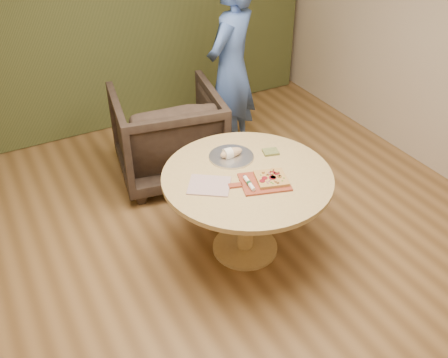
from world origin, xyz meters
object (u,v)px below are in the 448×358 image
flatbread_pizza (271,178)px  cutlery_roll (249,183)px  bread_roll (230,153)px  armchair (167,130)px  pedestal_table (247,190)px  person_standing (231,69)px  serving_tray (231,157)px  pizza_paddle (263,182)px

flatbread_pizza → cutlery_roll: 0.18m
bread_roll → armchair: size_ratio=0.19×
bread_roll → armchair: armchair is taller
pedestal_table → bread_roll: 0.33m
cutlery_roll → person_standing: 1.73m
flatbread_pizza → serving_tray: flatbread_pizza is taller
pizza_paddle → cutlery_roll: cutlery_roll is taller
flatbread_pizza → armchair: size_ratio=0.28×
serving_tray → armchair: 1.10m
bread_roll → person_standing: person_standing is taller
pedestal_table → flatbread_pizza: flatbread_pizza is taller
bread_roll → person_standing: (0.65, 1.16, 0.15)m
pedestal_table → cutlery_roll: cutlery_roll is taller
flatbread_pizza → person_standing: size_ratio=0.15×
armchair → pizza_paddle: bearing=105.9°
flatbread_pizza → serving_tray: 0.44m
cutlery_roll → flatbread_pizza: bearing=2.5°
serving_tray → person_standing: (0.65, 1.16, 0.18)m
pedestal_table → cutlery_roll: 0.23m
serving_tray → flatbread_pizza: bearing=-77.0°
flatbread_pizza → armchair: armchair is taller
pedestal_table → cutlery_roll: bearing=-116.3°
pizza_paddle → person_standing: person_standing is taller
pedestal_table → pizza_paddle: bearing=-73.3°
pedestal_table → pizza_paddle: pizza_paddle is taller
person_standing → serving_tray: bearing=28.3°
pizza_paddle → cutlery_roll: (-0.11, 0.01, 0.02)m
flatbread_pizza → bread_roll: bearing=104.1°
person_standing → flatbread_pizza: bearing=38.5°
bread_roll → pizza_paddle: bearing=-84.3°
flatbread_pizza → bread_roll: size_ratio=1.43×
bread_roll → flatbread_pizza: bearing=-75.9°
serving_tray → bread_roll: size_ratio=1.84×
serving_tray → person_standing: bearing=60.8°
bread_roll → cutlery_roll: bearing=-100.0°
pedestal_table → flatbread_pizza: size_ratio=4.72×
pedestal_table → serving_tray: (0.01, 0.27, 0.15)m
armchair → pedestal_table: bearing=104.6°
cutlery_roll → person_standing: bearing=73.8°
flatbread_pizza → cutlery_roll: (-0.18, 0.02, 0.00)m
armchair → cutlery_roll: bearing=101.5°
pedestal_table → bread_roll: (0.00, 0.27, 0.18)m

